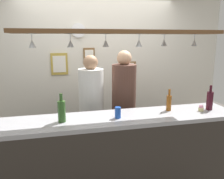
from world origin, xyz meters
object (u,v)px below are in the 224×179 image
object	(u,v)px
picture_frame_caricature	(59,64)
person_middle_white_patterned_shirt	(91,103)
picture_frame_crest	(89,56)
picture_frame_lower_pair	(127,67)
bottle_beer_amber_tall	(169,102)
cupcake	(201,108)
drink_can	(118,113)
person_right_brown_shirt	(124,99)
wall_clock	(78,30)
bottle_wine_dark_red	(210,100)
bottle_champagne_green	(62,111)

from	to	relation	value
picture_frame_caricature	person_middle_white_patterned_shirt	bearing A→B (deg)	-59.83
picture_frame_crest	picture_frame_lower_pair	size ratio (longest dim) A/B	0.87
bottle_beer_amber_tall	picture_frame_lower_pair	distance (m)	1.35
person_middle_white_patterned_shirt	cupcake	distance (m)	1.42
drink_can	picture_frame_lower_pair	bearing A→B (deg)	69.25
person_right_brown_shirt	picture_frame_lower_pair	size ratio (longest dim) A/B	5.76
wall_clock	picture_frame_lower_pair	bearing A→B (deg)	0.44
wall_clock	person_right_brown_shirt	bearing A→B (deg)	-50.89
drink_can	bottle_wine_dark_red	bearing A→B (deg)	1.64
person_middle_white_patterned_shirt	person_right_brown_shirt	bearing A→B (deg)	0.00
person_right_brown_shirt	picture_frame_caricature	xyz separation A→B (m)	(-0.86, 0.68, 0.45)
person_right_brown_shirt	picture_frame_lower_pair	distance (m)	0.82
bottle_wine_dark_red	bottle_beer_amber_tall	xyz separation A→B (m)	(-0.49, 0.09, -0.02)
person_right_brown_shirt	bottle_wine_dark_red	xyz separation A→B (m)	(0.86, -0.73, 0.12)
bottle_wine_dark_red	drink_can	xyz separation A→B (m)	(-1.15, -0.03, -0.06)
picture_frame_caricature	wall_clock	bearing A→B (deg)	-1.14
bottle_beer_amber_tall	drink_can	xyz separation A→B (m)	(-0.66, -0.12, -0.04)
bottle_beer_amber_tall	bottle_champagne_green	world-z (taller)	bottle_champagne_green
picture_frame_caricature	picture_frame_lower_pair	xyz separation A→B (m)	(1.12, 0.00, -0.08)
person_middle_white_patterned_shirt	person_right_brown_shirt	size ratio (longest dim) A/B	0.97
wall_clock	cupcake	bearing A→B (deg)	-47.96
person_middle_white_patterned_shirt	drink_can	xyz separation A→B (m)	(0.18, -0.76, 0.10)
bottle_wine_dark_red	bottle_champagne_green	distance (m)	1.74
cupcake	picture_frame_crest	xyz separation A→B (m)	(-1.12, 1.43, 0.53)
picture_frame_crest	wall_clock	distance (m)	0.43
bottle_wine_dark_red	picture_frame_lower_pair	distance (m)	1.55
person_right_brown_shirt	picture_frame_lower_pair	world-z (taller)	person_right_brown_shirt
bottle_champagne_green	wall_clock	bearing A→B (deg)	76.74
bottle_champagne_green	picture_frame_lower_pair	bearing A→B (deg)	51.29
picture_frame_crest	picture_frame_caricature	world-z (taller)	picture_frame_crest
cupcake	picture_frame_caricature	bearing A→B (deg)	138.16
bottle_champagne_green	picture_frame_crest	distance (m)	1.57
person_middle_white_patterned_shirt	bottle_beer_amber_tall	world-z (taller)	person_middle_white_patterned_shirt
person_right_brown_shirt	bottle_beer_amber_tall	distance (m)	0.75
picture_frame_caricature	picture_frame_lower_pair	size ratio (longest dim) A/B	1.13
cupcake	picture_frame_caricature	xyz separation A→B (m)	(-1.60, 1.43, 0.41)
picture_frame_crest	wall_clock	xyz separation A→B (m)	(-0.16, -0.01, 0.40)
picture_frame_caricature	cupcake	bearing A→B (deg)	-41.84
drink_can	picture_frame_crest	distance (m)	1.53
picture_frame_caricature	drink_can	bearing A→B (deg)	-68.36
person_right_brown_shirt	wall_clock	distance (m)	1.30
person_middle_white_patterned_shirt	picture_frame_caricature	bearing A→B (deg)	120.17
bottle_beer_amber_tall	cupcake	bearing A→B (deg)	-16.53
picture_frame_caricature	picture_frame_crest	bearing A→B (deg)	0.00
person_middle_white_patterned_shirt	bottle_wine_dark_red	world-z (taller)	person_middle_white_patterned_shirt
person_right_brown_shirt	cupcake	bearing A→B (deg)	-45.53
bottle_wine_dark_red	picture_frame_crest	bearing A→B (deg)	131.53
bottle_champagne_green	person_middle_white_patterned_shirt	bearing A→B (deg)	60.59
bottle_wine_dark_red	bottle_champagne_green	bearing A→B (deg)	-179.65
picture_frame_crest	cupcake	bearing A→B (deg)	-51.86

